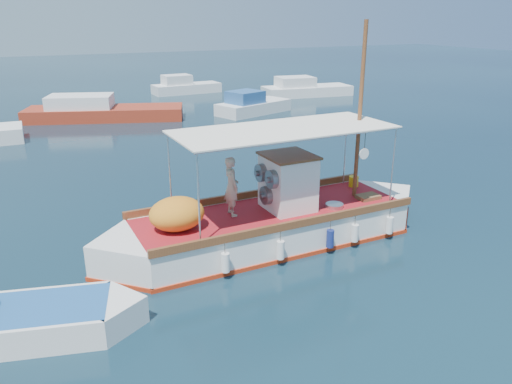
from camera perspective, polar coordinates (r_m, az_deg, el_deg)
name	(u,v)px	position (r m, az deg, el deg)	size (l,w,h in m)	color
ground	(277,236)	(15.45, 2.40, -5.07)	(160.00, 160.00, 0.00)	black
fishing_caique	(270,224)	(14.87, 1.58, -3.67)	(10.73, 3.09, 6.54)	white
dinghy	(0,326)	(12.07, -27.23, -13.42)	(5.80, 2.73, 1.46)	white
bg_boat_n	(100,112)	(34.22, -17.39, 8.72)	(10.26, 5.89, 1.80)	maroon
bg_boat_ne	(252,106)	(34.78, -0.48, 9.76)	(5.76, 3.81, 1.80)	silver
bg_boat_e	(304,90)	(42.83, 5.56, 11.54)	(7.64, 3.50, 1.80)	silver
bg_boat_far_n	(185,88)	(44.47, -8.15, 11.73)	(5.89, 2.32, 1.80)	silver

